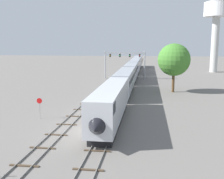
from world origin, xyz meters
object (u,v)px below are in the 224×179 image
at_px(water_tower, 217,16).
at_px(stop_sign, 40,105).
at_px(trackside_tree_left, 174,60).
at_px(passenger_train, 132,71).
at_px(signal_gantry, 125,59).

xyz_separation_m(water_tower, stop_sign, (-37.94, -67.86, -18.02)).
distance_m(water_tower, trackside_tree_left, 49.39).
bearing_deg(stop_sign, trackside_tree_left, 49.97).
bearing_deg(water_tower, passenger_train, -136.33).
xyz_separation_m(passenger_train, signal_gantry, (-2.25, 3.57, 3.32)).
distance_m(signal_gantry, water_tower, 40.50).
height_order(passenger_train, trackside_tree_left, trackside_tree_left).
relative_size(water_tower, trackside_tree_left, 2.50).
relative_size(signal_gantry, stop_sign, 4.20).
bearing_deg(stop_sign, passenger_train, 76.35).
height_order(signal_gantry, water_tower, water_tower).
relative_size(passenger_train, stop_sign, 36.06).
bearing_deg(passenger_train, water_tower, 43.67).
xyz_separation_m(signal_gantry, stop_sign, (-7.75, -44.75, -4.05)).
distance_m(signal_gantry, stop_sign, 45.60).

